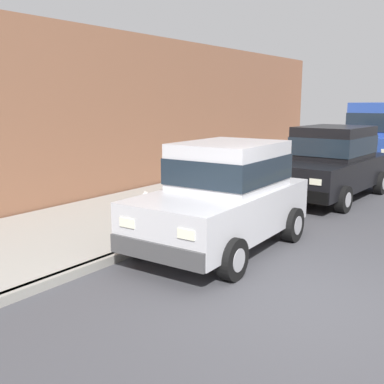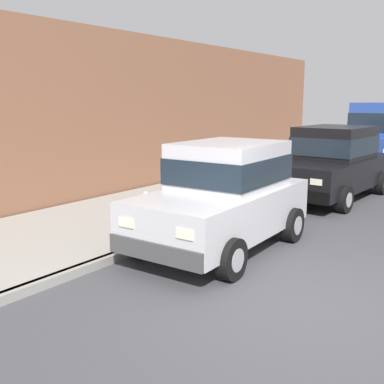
{
  "view_description": "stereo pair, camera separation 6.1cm",
  "coord_description": "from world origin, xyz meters",
  "px_view_note": "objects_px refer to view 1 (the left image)",
  "views": [
    {
      "loc": [
        2.08,
        -5.28,
        2.6
      ],
      "look_at": [
        -3.11,
        1.78,
        0.85
      ],
      "focal_mm": 43.13,
      "sensor_mm": 36.0,
      "label": 1
    },
    {
      "loc": [
        2.12,
        -5.24,
        2.6
      ],
      "look_at": [
        -3.11,
        1.78,
        0.85
      ],
      "focal_mm": 43.13,
      "sensor_mm": 36.0,
      "label": 2
    }
  ],
  "objects_px": {
    "car_black_sedan": "(332,162)",
    "dog_white": "(155,199)",
    "car_silver_hatchback": "(225,194)",
    "fire_hydrant": "(257,182)"
  },
  "relations": [
    {
      "from": "car_silver_hatchback",
      "to": "car_black_sedan",
      "type": "relative_size",
      "value": 0.83
    },
    {
      "from": "car_black_sedan",
      "to": "dog_white",
      "type": "relative_size",
      "value": 6.52
    },
    {
      "from": "car_black_sedan",
      "to": "dog_white",
      "type": "height_order",
      "value": "car_black_sedan"
    },
    {
      "from": "dog_white",
      "to": "fire_hydrant",
      "type": "height_order",
      "value": "fire_hydrant"
    },
    {
      "from": "car_silver_hatchback",
      "to": "dog_white",
      "type": "distance_m",
      "value": 2.65
    },
    {
      "from": "dog_white",
      "to": "fire_hydrant",
      "type": "distance_m",
      "value": 3.2
    },
    {
      "from": "car_black_sedan",
      "to": "car_silver_hatchback",
      "type": "bearing_deg",
      "value": -90.01
    },
    {
      "from": "car_silver_hatchback",
      "to": "fire_hydrant",
      "type": "height_order",
      "value": "car_silver_hatchback"
    },
    {
      "from": "dog_white",
      "to": "fire_hydrant",
      "type": "xyz_separation_m",
      "value": [
        0.93,
        3.06,
        0.05
      ]
    },
    {
      "from": "car_silver_hatchback",
      "to": "dog_white",
      "type": "relative_size",
      "value": 5.4
    }
  ]
}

